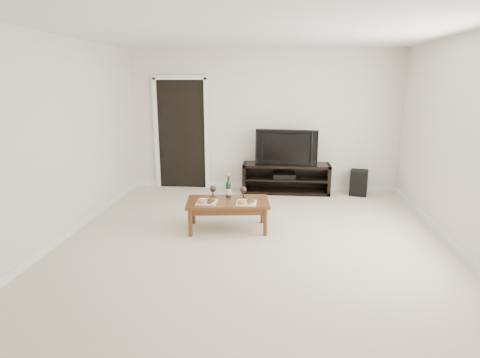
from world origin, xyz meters
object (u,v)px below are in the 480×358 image
(coffee_table, at_px, (228,215))
(subwoofer, at_px, (359,183))
(media_console, at_px, (286,178))
(television, at_px, (287,146))

(coffee_table, bearing_deg, subwoofer, 42.17)
(subwoofer, relative_size, coffee_table, 0.40)
(media_console, bearing_deg, television, 0.00)
(television, bearing_deg, coffee_table, -106.98)
(media_console, bearing_deg, subwoofer, -0.86)
(media_console, distance_m, television, 0.60)
(television, xyz_separation_m, subwoofer, (1.32, -0.02, -0.64))
(coffee_table, bearing_deg, media_console, 66.91)
(subwoofer, bearing_deg, television, -167.14)
(subwoofer, height_order, coffee_table, subwoofer)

